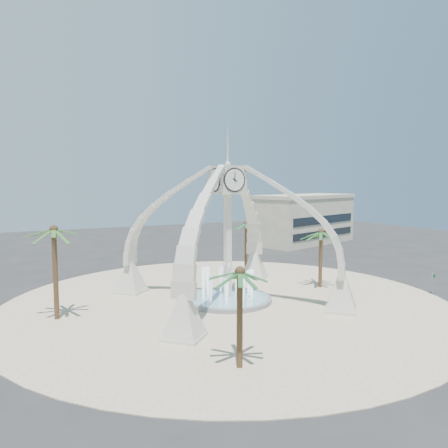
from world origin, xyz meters
name	(u,v)px	position (x,y,z in m)	size (l,w,h in m)	color
ground	(228,302)	(0.00, 0.00, 0.00)	(140.00, 140.00, 0.00)	#282828
plaza	(228,301)	(0.00, 0.00, 0.03)	(40.00, 40.00, 0.06)	beige
clock_tower	(228,231)	(0.00, 0.00, 6.49)	(17.94, 17.94, 16.30)	beige
fountain	(228,299)	(0.00, 0.00, 0.29)	(8.00, 8.00, 3.62)	gray
building_ne	(305,219)	(30.00, 28.00, 4.31)	(21.87, 14.17, 8.60)	beige
palm_east	(321,233)	(10.99, 0.44, 5.72)	(5.33, 5.33, 6.57)	brown
palm_west	(54,231)	(-14.45, 1.53, 7.09)	(5.38, 5.38, 8.00)	brown
palm_north	(246,224)	(7.73, 10.17, 5.89)	(4.18, 4.18, 6.69)	brown
palm_south	(240,273)	(-5.92, -12.94, 5.67)	(4.16, 4.16, 6.48)	brown
street_sign	(434,279)	(18.97, -6.73, 1.56)	(0.76, 0.29, 2.19)	slate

